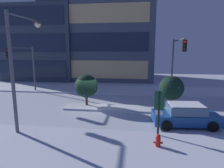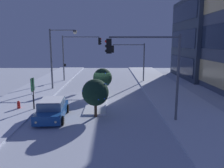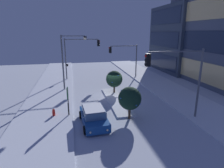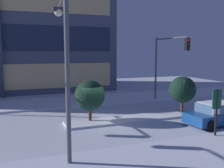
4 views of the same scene
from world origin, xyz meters
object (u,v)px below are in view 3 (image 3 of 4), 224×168
traffic_light_corner_far_left (125,55)px  decorated_tree_left_of_median (130,98)px  car_near (94,116)px  fire_hydrant (54,113)px  traffic_light_corner_near_left (79,51)px  parking_info_sign (68,98)px  decorated_tree_median (114,79)px  street_lamp_arched (70,54)px  traffic_light_corner_far_right (179,71)px

traffic_light_corner_far_left → decorated_tree_left_of_median: (15.42, -3.86, -1.97)m
car_near → fire_hydrant: 4.06m
traffic_light_corner_near_left → parking_info_sign: bearing=-96.8°
fire_hydrant → parking_info_sign: 1.93m
fire_hydrant → decorated_tree_median: bearing=128.8°
car_near → traffic_light_corner_far_left: traffic_light_corner_far_left is taller
fire_hydrant → car_near: bearing=57.5°
street_lamp_arched → parking_info_sign: (8.35, -0.31, -2.98)m
street_lamp_arched → decorated_tree_left_of_median: 11.52m
parking_info_sign → decorated_tree_left_of_median: decorated_tree_left_of_median is taller
traffic_light_corner_far_left → car_near: bearing=65.8°
traffic_light_corner_far_right → decorated_tree_median: traffic_light_corner_far_right is taller
fire_hydrant → parking_info_sign: size_ratio=0.29×
traffic_light_corner_near_left → decorated_tree_median: size_ratio=2.27×
traffic_light_corner_far_right → traffic_light_corner_far_left: 16.51m
traffic_light_corner_near_left → decorated_tree_left_of_median: bearing=-77.1°
traffic_light_corner_far_right → decorated_tree_median: 9.49m
traffic_light_corner_far_left → decorated_tree_median: (8.07, -3.60, -2.02)m
traffic_light_corner_far_right → traffic_light_corner_far_left: (-16.50, 0.04, -0.49)m
car_near → decorated_tree_median: 8.57m
traffic_light_corner_far_right → traffic_light_corner_near_left: bearing=-66.2°
fire_hydrant → traffic_light_corner_far_right: bearing=74.7°
fire_hydrant → traffic_light_corner_far_left: bearing=142.4°
traffic_light_corner_far_left → traffic_light_corner_near_left: size_ratio=0.83×
fire_hydrant → traffic_light_corner_near_left: bearing=167.8°
decorated_tree_left_of_median → parking_info_sign: bearing=-107.1°
traffic_light_corner_far_left → parking_info_sign: size_ratio=1.99×
traffic_light_corner_far_left → street_lamp_arched: street_lamp_arched is taller
traffic_light_corner_far_right → decorated_tree_median: (-8.43, -3.56, -2.51)m
traffic_light_corner_far_right → parking_info_sign: traffic_light_corner_far_right is taller
decorated_tree_median → decorated_tree_left_of_median: bearing=-2.0°
car_near → fire_hydrant: bearing=-126.1°
decorated_tree_left_of_median → fire_hydrant: bearing=-105.0°
traffic_light_corner_far_left → traffic_light_corner_near_left: 7.53m
parking_info_sign → decorated_tree_left_of_median: bearing=-10.8°
fire_hydrant → decorated_tree_median: 9.00m
street_lamp_arched → decorated_tree_left_of_median: (9.99, 5.00, -2.83)m
street_lamp_arched → fire_hydrant: bearing=-97.8°
car_near → street_lamp_arched: (-10.38, -1.76, 4.04)m
decorated_tree_median → street_lamp_arched: bearing=-116.6°
parking_info_sign → traffic_light_corner_far_right: bearing=-10.3°
traffic_light_corner_far_left → street_lamp_arched: (5.43, -8.86, 0.85)m
traffic_light_corner_far_right → parking_info_sign: 9.88m
traffic_light_corner_far_left → fire_hydrant: size_ratio=6.93×
traffic_light_corner_far_left → fire_hydrant: 17.58m
decorated_tree_median → traffic_light_corner_far_right: bearing=22.9°
traffic_light_corner_far_right → fire_hydrant: bearing=-15.3°
traffic_light_corner_far_right → car_near: bearing=-5.6°
traffic_light_corner_far_right → parking_info_sign: (-2.72, -9.14, -2.62)m
street_lamp_arched → decorated_tree_median: (2.64, 5.26, -2.88)m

